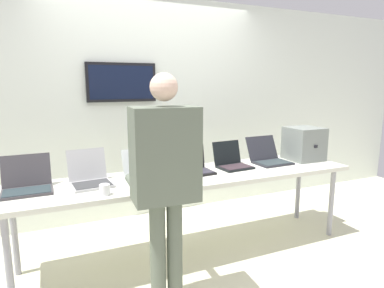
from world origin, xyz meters
name	(u,v)px	position (x,y,z in m)	size (l,w,h in m)	color
ground	(191,254)	(0.00, 0.00, -0.02)	(8.00, 8.00, 0.04)	beige
back_wall	(153,109)	(-0.01, 1.13, 1.29)	(8.00, 0.11, 2.57)	silver
workbench	(191,180)	(0.00, 0.00, 0.72)	(3.18, 0.70, 0.76)	beige
equipment_box	(304,144)	(1.36, 0.07, 0.94)	(0.35, 0.35, 0.35)	slate
laptop_station_0	(27,183)	(-1.35, 0.09, 0.82)	(0.37, 0.35, 0.26)	#3D3A3D
laptop_station_1	(90,177)	(-0.88, 0.07, 0.83)	(0.34, 0.37, 0.28)	#B1B1B2
laptop_station_2	(145,171)	(-0.41, 0.10, 0.82)	(0.35, 0.35, 0.23)	#AFB6B2
laptop_station_3	(193,167)	(0.04, 0.06, 0.82)	(0.35, 0.29, 0.25)	black
laptop_station_4	(232,162)	(0.48, 0.09, 0.82)	(0.34, 0.33, 0.25)	black
laptop_station_5	(268,157)	(0.93, 0.11, 0.82)	(0.38, 0.39, 0.26)	#26272D
person	(165,171)	(-0.47, -0.62, 1.00)	(0.45, 0.60, 1.65)	#596253
coffee_mug	(105,190)	(-0.82, -0.25, 0.81)	(0.08, 0.08, 0.08)	white
paper_sheet	(184,181)	(-0.14, -0.17, 0.77)	(0.23, 0.31, 0.00)	white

